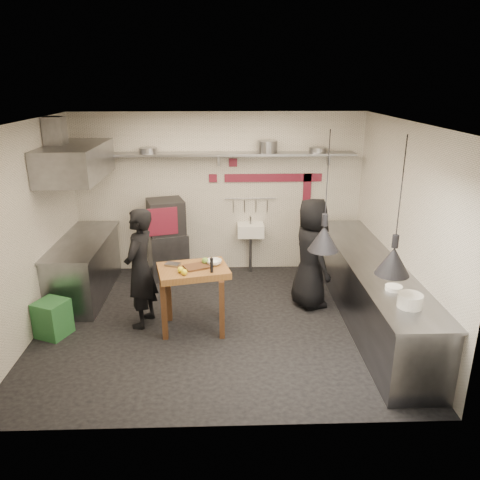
{
  "coord_description": "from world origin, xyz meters",
  "views": [
    {
      "loc": [
        0.1,
        -5.94,
        3.31
      ],
      "look_at": [
        0.31,
        0.3,
        1.15
      ],
      "focal_mm": 35.0,
      "sensor_mm": 36.0,
      "label": 1
    }
  ],
  "objects_px": {
    "chef_left": "(140,269)",
    "chef_right": "(311,253)",
    "combi_oven": "(166,217)",
    "green_bin": "(53,318)",
    "oven_stand": "(168,254)",
    "prep_table": "(194,299)"
  },
  "relations": [
    {
      "from": "combi_oven",
      "to": "chef_right",
      "type": "xyz_separation_m",
      "value": [
        2.29,
        -1.19,
        -0.25
      ]
    },
    {
      "from": "oven_stand",
      "to": "combi_oven",
      "type": "xyz_separation_m",
      "value": [
        -0.01,
        0.0,
        0.69
      ]
    },
    {
      "from": "prep_table",
      "to": "oven_stand",
      "type": "bearing_deg",
      "value": 93.96
    },
    {
      "from": "oven_stand",
      "to": "green_bin",
      "type": "height_order",
      "value": "oven_stand"
    },
    {
      "from": "combi_oven",
      "to": "oven_stand",
      "type": "bearing_deg",
      "value": -26.74
    },
    {
      "from": "prep_table",
      "to": "chef_left",
      "type": "distance_m",
      "value": 0.85
    },
    {
      "from": "green_bin",
      "to": "prep_table",
      "type": "height_order",
      "value": "prep_table"
    },
    {
      "from": "oven_stand",
      "to": "combi_oven",
      "type": "height_order",
      "value": "combi_oven"
    },
    {
      "from": "combi_oven",
      "to": "green_bin",
      "type": "distance_m",
      "value": 2.54
    },
    {
      "from": "combi_oven",
      "to": "green_bin",
      "type": "xyz_separation_m",
      "value": [
        -1.34,
        -1.99,
        -0.84
      ]
    },
    {
      "from": "chef_left",
      "to": "chef_right",
      "type": "relative_size",
      "value": 1.01
    },
    {
      "from": "combi_oven",
      "to": "chef_right",
      "type": "relative_size",
      "value": 0.35
    },
    {
      "from": "prep_table",
      "to": "chef_right",
      "type": "relative_size",
      "value": 0.55
    },
    {
      "from": "green_bin",
      "to": "chef_left",
      "type": "distance_m",
      "value": 1.34
    },
    {
      "from": "chef_left",
      "to": "oven_stand",
      "type": "bearing_deg",
      "value": -170.96
    },
    {
      "from": "combi_oven",
      "to": "chef_left",
      "type": "bearing_deg",
      "value": -112.1
    },
    {
      "from": "chef_right",
      "to": "oven_stand",
      "type": "bearing_deg",
      "value": 46.75
    },
    {
      "from": "oven_stand",
      "to": "chef_left",
      "type": "bearing_deg",
      "value": -112.38
    },
    {
      "from": "oven_stand",
      "to": "prep_table",
      "type": "distance_m",
      "value": 1.97
    },
    {
      "from": "prep_table",
      "to": "green_bin",
      "type": "bearing_deg",
      "value": 170.5
    },
    {
      "from": "combi_oven",
      "to": "green_bin",
      "type": "bearing_deg",
      "value": -140.51
    },
    {
      "from": "combi_oven",
      "to": "green_bin",
      "type": "relative_size",
      "value": 1.17
    }
  ]
}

